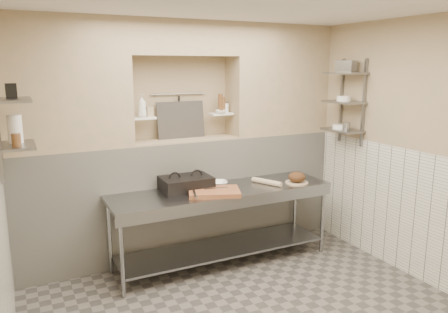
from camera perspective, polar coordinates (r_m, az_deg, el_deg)
wall_right at (r=5.10m, az=24.68°, el=0.65°), size 0.10×3.90×2.80m
wall_back at (r=5.54m, az=-6.16°, el=2.48°), size 4.00×0.10×2.80m
backwall_lower at (r=5.47m, az=-5.09°, el=-5.15°), size 4.00×0.40×1.40m
alcove_sill at (r=5.31m, az=-5.23°, el=2.20°), size 1.30×0.40×0.02m
backwall_pillar_left at (r=4.92m, az=-20.10°, el=8.87°), size 1.35×0.40×1.40m
backwall_pillar_right at (r=5.84m, az=7.04°, el=9.84°), size 1.35×0.40×1.40m
backwall_header at (r=5.24m, az=-5.48°, el=15.13°), size 1.30×0.40×0.40m
wainscot_left at (r=3.52m, az=-26.28°, el=-16.35°), size 0.02×3.90×1.40m
wainscot_right at (r=5.22m, az=23.60°, el=-6.96°), size 0.02×3.90×1.40m
alcove_shelf_left at (r=5.11m, az=-10.54°, el=4.96°), size 0.28×0.16×0.02m
alcove_shelf_right at (r=5.47m, az=-0.36°, el=5.59°), size 0.28×0.16×0.02m
utensil_rail at (r=5.40m, az=-5.99°, el=8.12°), size 0.70×0.02×0.02m
hanging_steel at (r=5.40m, az=-5.88°, el=6.31°), size 0.02×0.02×0.30m
splash_panel at (r=5.37m, az=-5.66°, el=4.78°), size 0.60×0.08×0.45m
wall_shelf_left_lower at (r=4.25m, az=-25.46°, el=1.29°), size 0.30×0.50×0.02m
wall_shelf_left_upper at (r=4.20m, az=-25.94°, el=6.66°), size 0.30×0.50×0.03m
shelf_rail_right_a at (r=5.85m, az=15.07°, el=7.08°), size 0.03×0.03×1.05m
shelf_rail_right_b at (r=5.56m, az=17.79°, el=6.69°), size 0.03×0.03×1.05m
wall_shelf_right_lower at (r=5.65m, az=15.18°, el=3.34°), size 0.30×0.50×0.02m
wall_shelf_right_mid at (r=5.61m, az=15.37°, el=6.88°), size 0.30×0.50×0.02m
wall_shelf_right_upper at (r=5.60m, az=15.57°, el=10.45°), size 0.30×0.50×0.03m
prep_table at (r=5.08m, az=-0.20°, el=-7.12°), size 2.60×0.70×0.90m
panini_press at (r=4.99m, az=-5.00°, el=-3.51°), size 0.57×0.42×0.15m
cutting_board at (r=4.83m, az=-1.30°, el=-4.64°), size 0.66×0.56×0.05m
knife_blade at (r=4.88m, az=-1.08°, el=-4.18°), size 0.28×0.07×0.01m
tongs at (r=4.64m, az=-3.82°, el=-4.93°), size 0.10×0.27×0.03m
mixing_bowl at (r=5.16m, az=-0.78°, el=-3.54°), size 0.27×0.27×0.05m
rolling_pin at (r=5.24m, az=5.61°, el=-3.31°), size 0.23×0.39×0.06m
bread_board at (r=5.34m, az=9.47°, el=-3.38°), size 0.27×0.27×0.02m
bread_loaf at (r=5.32m, az=9.50°, el=-2.65°), size 0.21×0.21×0.12m
bottle_soap at (r=5.05m, az=-10.67°, el=6.49°), size 0.12×0.12×0.26m
jar_alcove at (r=5.16m, az=-9.69°, el=5.82°), size 0.07×0.07×0.11m
bowl_alcove at (r=5.41m, az=-0.44°, el=5.88°), size 0.16×0.16×0.04m
condiment_a at (r=5.48m, az=-0.11°, el=6.76°), size 0.05×0.05×0.19m
condiment_b at (r=5.48m, az=-0.47°, el=6.96°), size 0.06×0.06×0.23m
condiment_c at (r=5.51m, az=0.26°, el=6.36°), size 0.07×0.07×0.11m
jug_left at (r=4.31m, az=-25.64°, el=3.26°), size 0.12×0.12×0.25m
jar_left at (r=4.11m, az=-25.51°, el=1.96°), size 0.08×0.08×0.11m
box_left_upper at (r=4.22m, az=-26.04°, el=7.72°), size 0.09×0.09×0.13m
bowl_right at (r=5.68m, az=14.87°, el=3.80°), size 0.18×0.18×0.05m
canister_right at (r=5.59m, az=15.70°, el=3.84°), size 0.09×0.09×0.09m
bowl_right_mid at (r=5.61m, az=15.39°, el=7.33°), size 0.17×0.17×0.06m
basket_right at (r=5.58m, az=15.71°, el=11.27°), size 0.24×0.26×0.14m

